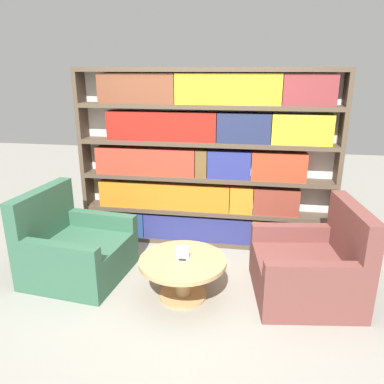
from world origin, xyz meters
name	(u,v)px	position (x,y,z in m)	size (l,w,h in m)	color
ground_plane	(185,308)	(0.00, 0.00, 0.00)	(14.00, 14.00, 0.00)	gray
bookshelf	(204,160)	(-0.02, 1.41, 1.05)	(3.01, 0.30, 2.08)	silver
armchair_left	(74,250)	(-1.23, 0.40, 0.29)	(1.01, 1.02, 0.91)	#336047
armchair_right	(311,268)	(1.14, 0.40, 0.29)	(1.03, 1.04, 0.91)	brown
coffee_table	(183,270)	(-0.05, 0.18, 0.28)	(0.81, 0.81, 0.39)	tan
table_sign	(183,253)	(-0.05, 0.18, 0.45)	(0.11, 0.06, 0.14)	black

